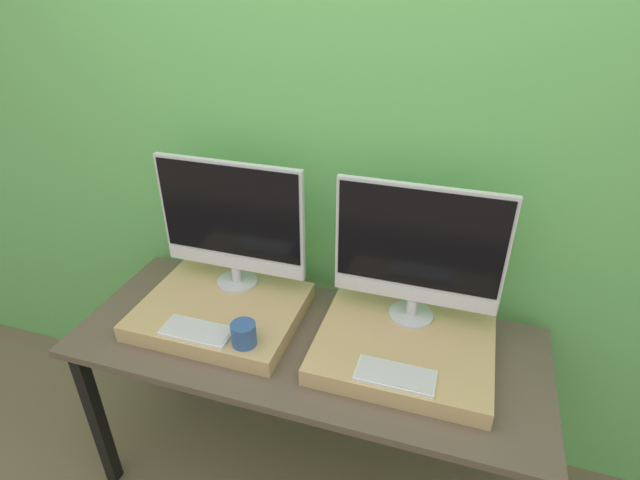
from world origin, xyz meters
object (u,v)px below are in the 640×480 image
Objects in this scene: mug at (244,334)px; monitor_right at (418,250)px; keyboard_left at (197,331)px; keyboard_right at (395,376)px; monitor_left at (231,221)px.

mug is 0.15× the size of monitor_right.
keyboard_left is 1.00× the size of keyboard_right.
monitor_left is at bearing 119.64° from mug.
monitor_left is 0.46m from mug.
monitor_left reaches higher than keyboard_right.
keyboard_left is at bearing -155.36° from monitor_right.
monitor_right is at bearing 90.00° from keyboard_right.
mug is (0.19, -0.00, 0.04)m from keyboard_left.
monitor_left reaches higher than mug.
monitor_left and monitor_right have the same top height.
keyboard_left is (0.00, -0.33, -0.29)m from monitor_left.
keyboard_left is 0.43× the size of monitor_right.
keyboard_left is 0.73m from keyboard_right.
keyboard_right is (0.73, -0.33, -0.29)m from monitor_left.
mug is at bearing -148.18° from monitor_right.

